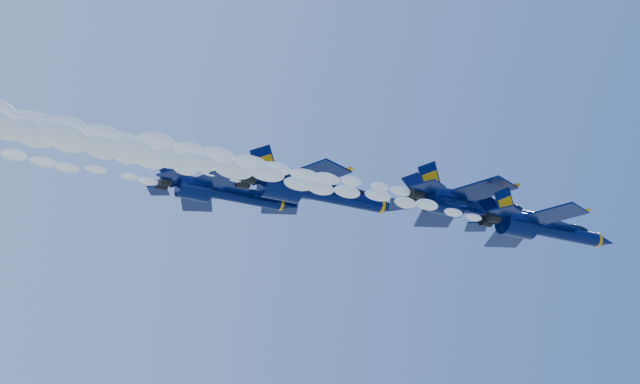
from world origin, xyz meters
name	(u,v)px	position (x,y,z in m)	size (l,w,h in m)	color
jet_lead	(543,229)	(15.53, -10.90, 148.78)	(16.64, 13.65, 6.18)	#030D3C
smoke_trail_jet_lead	(242,172)	(-17.11, -10.90, 148.35)	(51.05, 1.99, 1.79)	white
jet_second	(473,206)	(11.63, -4.84, 152.70)	(18.74, 15.37, 6.96)	#030D3C
smoke_trail_jet_second	(168,147)	(-21.90, -4.84, 152.25)	(51.05, 2.24, 2.01)	white
jet_third	(313,192)	(-2.75, 4.24, 155.04)	(19.90, 16.32, 7.39)	#030D3C
jet_fourth	(222,193)	(-11.71, 8.43, 154.78)	(16.35, 13.42, 6.08)	#030D3C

